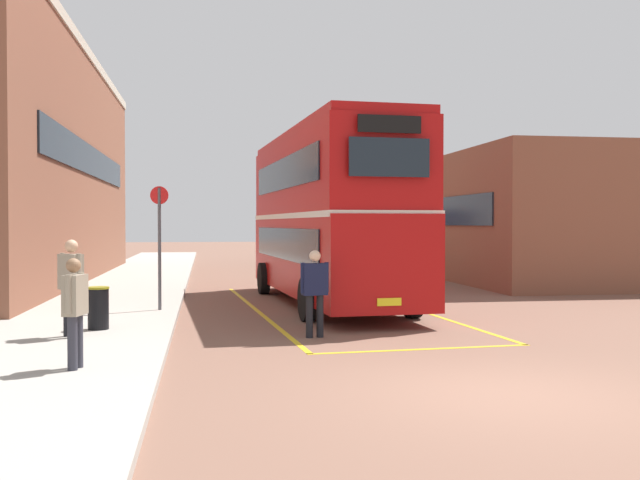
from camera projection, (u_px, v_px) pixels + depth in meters
ground_plane at (324, 292)px, 23.67m from camera, size 135.60×135.60×0.00m
sidewalk_left at (128, 286)px, 25.01m from camera, size 4.00×57.60×0.14m
brick_building_left at (15, 166)px, 26.85m from camera, size 5.59×23.58×8.75m
depot_building_right at (552, 218)px, 28.86m from camera, size 8.78×12.06×4.97m
double_decker_bus at (327, 214)px, 20.01m from camera, size 3.37×10.90×4.75m
single_deck_bus at (323, 235)px, 40.54m from camera, size 3.34×9.87×3.02m
pedestrian_boarding at (315, 287)px, 14.15m from camera, size 0.57×0.29×1.72m
pedestrian_waiting_near at (71, 280)px, 13.34m from camera, size 0.52×0.52×1.80m
pedestrian_waiting_far at (75, 306)px, 10.39m from camera, size 0.32×0.53×1.60m
litter_bin at (98, 308)px, 14.32m from camera, size 0.43×0.43×0.84m
bus_stop_sign at (160, 236)px, 17.55m from camera, size 0.44×0.08×3.01m
bay_marking_yellow at (343, 313)px, 18.14m from camera, size 5.09×13.04×0.01m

